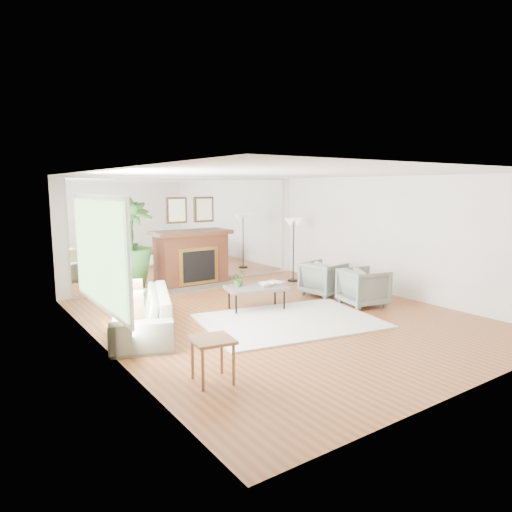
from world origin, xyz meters
TOP-DOWN VIEW (x-y plane):
  - ground at (0.00, 0.00)m, footprint 7.00×7.00m
  - wall_left at (-2.99, 0.00)m, footprint 0.02×7.00m
  - wall_right at (2.99, 0.00)m, footprint 0.02×7.00m
  - wall_back at (0.00, 3.49)m, footprint 6.00×0.02m
  - mirror_panel at (0.00, 3.47)m, footprint 5.40×0.04m
  - window_panel at (-2.96, 0.40)m, footprint 0.04×2.40m
  - fireplace at (0.00, 3.26)m, footprint 1.85×0.83m
  - area_rug at (-0.03, -0.29)m, footprint 3.23×2.57m
  - coffee_table at (-0.05, 0.66)m, footprint 1.25×0.92m
  - sofa at (-2.31, 0.60)m, footprint 1.59×2.42m
  - armchair_back at (1.78, 0.82)m, footprint 0.90×0.88m
  - armchair_front at (1.83, -0.24)m, footprint 0.94×0.93m
  - side_table at (-2.28, -1.67)m, footprint 0.53×0.53m
  - potted_ficus at (-1.62, 3.05)m, footprint 1.06×1.06m
  - floor_lamp at (2.18, 2.33)m, footprint 0.50×0.28m
  - tabletop_plant at (-0.33, 0.85)m, footprint 0.30×0.27m
  - fruit_bowl at (0.11, 0.58)m, footprint 0.33×0.33m
  - book at (0.35, 0.70)m, footprint 0.32×0.37m

SIDE VIEW (x-z plane):
  - ground at x=0.00m, z-range 0.00..0.00m
  - area_rug at x=-0.03m, z-range 0.00..0.03m
  - sofa at x=-2.31m, z-range 0.00..0.66m
  - armchair_back at x=1.78m, z-range 0.00..0.72m
  - armchair_front at x=1.83m, z-range 0.00..0.72m
  - coffee_table at x=-0.05m, z-range 0.19..0.63m
  - side_table at x=-2.28m, z-range 0.18..0.71m
  - book at x=0.35m, z-range 0.45..0.47m
  - fruit_bowl at x=0.11m, z-range 0.45..0.51m
  - tabletop_plant at x=-0.33m, z-range 0.45..0.74m
  - fireplace at x=0.00m, z-range -0.37..1.68m
  - potted_ficus at x=-1.62m, z-range 0.07..2.13m
  - wall_left at x=-2.99m, z-range 0.00..2.50m
  - wall_right at x=2.99m, z-range 0.00..2.50m
  - wall_back at x=0.00m, z-range 0.00..2.50m
  - mirror_panel at x=0.00m, z-range 0.05..2.45m
  - floor_lamp at x=2.18m, z-range 0.54..2.07m
  - window_panel at x=-2.96m, z-range 0.60..2.10m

